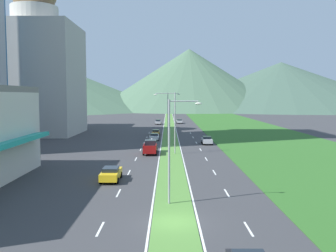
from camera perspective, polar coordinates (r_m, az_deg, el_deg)
name	(u,v)px	position (r m, az deg, el deg)	size (l,w,h in m)	color
ground_plane	(176,223)	(27.45, 1.19, -14.73)	(600.00, 600.00, 0.00)	#38383A
grass_median	(171,135)	(86.36, 0.54, -1.36)	(3.20, 240.00, 0.06)	#518438
grass_verge_right	(259,135)	(88.89, 13.94, -1.33)	(24.00, 240.00, 0.06)	#2D6023
lane_dash_left_2	(102,229)	(26.67, -10.20, -15.38)	(0.16, 2.80, 0.01)	silver
lane_dash_left_3	(120,193)	(35.50, -7.42, -10.23)	(0.16, 2.80, 0.01)	silver
lane_dash_left_4	(131,172)	(44.56, -5.81, -7.15)	(0.16, 2.80, 0.01)	silver
lane_dash_left_5	(137,159)	(53.72, -4.75, -5.10)	(0.16, 2.80, 0.01)	silver
lane_dash_left_6	(142,150)	(62.95, -4.01, -3.66)	(0.16, 2.80, 0.01)	silver
lane_dash_left_7	(146,143)	(72.21, -3.46, -2.58)	(0.16, 2.80, 0.01)	silver
lane_dash_left_8	(149,137)	(81.50, -3.03, -1.75)	(0.16, 2.80, 0.01)	silver
lane_dash_left_9	(151,133)	(90.80, -2.70, -1.09)	(0.16, 2.80, 0.01)	silver
lane_dash_right_2	(250,229)	(26.83, 12.60, -15.29)	(0.16, 2.80, 0.01)	silver
lane_dash_right_3	(228,193)	(35.63, 9.33, -10.20)	(0.16, 2.80, 0.01)	silver
lane_dash_right_4	(216,172)	(44.66, 7.43, -7.13)	(0.16, 2.80, 0.01)	silver
lane_dash_right_5	(208,159)	(53.81, 6.18, -5.10)	(0.16, 2.80, 0.01)	silver
lane_dash_right_6	(202,150)	(63.02, 5.30, -3.66)	(0.16, 2.80, 0.01)	silver
lane_dash_right_7	(198,143)	(72.27, 4.65, -2.58)	(0.16, 2.80, 0.01)	silver
lane_dash_right_8	(195,137)	(81.55, 4.14, -1.75)	(0.16, 2.80, 0.01)	silver
lane_dash_right_9	(192,133)	(90.85, 3.74, -1.09)	(0.16, 2.80, 0.01)	silver
edge_line_median_left	(164,135)	(86.37, -0.62, -1.38)	(0.16, 240.00, 0.01)	silver
edge_line_median_right	(179,135)	(86.39, 1.70, -1.38)	(0.16, 240.00, 0.01)	silver
domed_building	(38,69)	(93.68, -19.46, 8.31)	(19.44, 19.44, 38.18)	#B7B2A8
midrise_colored	(45,94)	(112.38, -18.47, 4.75)	(12.53, 12.53, 19.44)	silver
hill_far_left	(17,80)	(273.53, -22.26, 6.65)	(206.94, 206.94, 40.37)	#47664C
hill_far_center	(191,79)	(249.62, 3.52, 7.22)	(126.95, 126.95, 40.45)	#47664C
hill_far_right	(282,86)	(271.47, 17.27, 5.99)	(169.05, 169.05, 32.62)	#3D5647
street_lamp_near	(174,144)	(30.73, 0.99, -2.85)	(2.80, 0.39, 8.83)	#99999E
street_lamp_mid	(174,118)	(57.71, 0.95, 1.17)	(3.42, 0.28, 9.66)	#99999E
street_lamp_far	(171,111)	(84.82, 0.42, 2.32)	(2.86, 0.28, 9.86)	#99999E
car_0	(208,140)	(70.13, 6.28, -2.19)	(1.92, 4.05, 1.47)	#B2B2B7
car_1	(156,137)	(76.21, -1.88, -1.64)	(1.97, 4.26, 1.40)	silver
car_2	(157,132)	(85.23, -1.66, -0.98)	(1.86, 4.53, 1.36)	#C6842D
car_3	(160,122)	(118.46, -1.29, 0.64)	(1.94, 4.50, 1.54)	#B2B2B7
car_6	(113,173)	(40.46, -8.56, -7.27)	(2.00, 4.63, 1.49)	yellow
car_7	(181,121)	(122.35, 2.02, 0.74)	(1.98, 4.63, 1.39)	#B2B2B7
pickup_truck_0	(152,147)	(58.58, -2.51, -3.31)	(2.18, 5.40, 2.00)	maroon
motorcycle_rider	(154,144)	(63.98, -2.25, -2.84)	(0.36, 2.00, 1.80)	black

